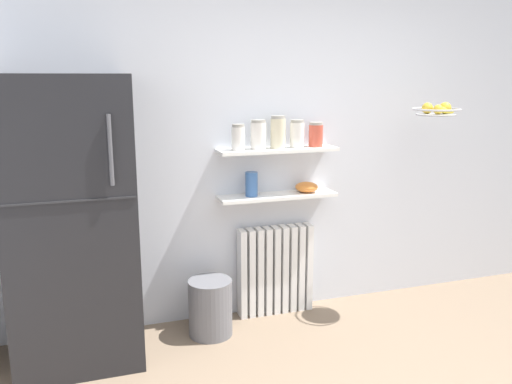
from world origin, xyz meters
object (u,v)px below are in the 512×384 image
storage_jar_2 (278,132)px  storage_jar_3 (297,134)px  storage_jar_4 (316,135)px  vase (251,184)px  storage_jar_0 (238,137)px  trash_bin (210,307)px  hanging_fruit_basket (437,110)px  radiator (275,270)px  shelf_bowl (307,187)px  refrigerator (72,224)px  storage_jar_1 (258,135)px

storage_jar_2 → storage_jar_3: 0.15m
storage_jar_4 → vase: bearing=180.0°
storage_jar_4 → storage_jar_0: bearing=180.0°
storage_jar_0 → trash_bin: (-0.27, -0.17, -1.18)m
trash_bin → hanging_fruit_basket: 2.17m
hanging_fruit_basket → trash_bin: bearing=174.7°
vase → hanging_fruit_basket: 1.45m
storage_jar_3 → trash_bin: (-0.72, -0.17, -1.19)m
trash_bin → radiator: bearing=19.7°
radiator → trash_bin: 0.62m
storage_jar_2 → vase: bearing=180.0°
storage_jar_3 → storage_jar_4: (0.15, -0.00, -0.01)m
shelf_bowl → refrigerator: bearing=-172.9°
storage_jar_0 → shelf_bowl: (0.54, 0.00, -0.40)m
storage_jar_2 → hanging_fruit_basket: bearing=-16.5°
storage_jar_0 → trash_bin: bearing=-147.0°
vase → storage_jar_1: bearing=0.0°
storage_jar_0 → trash_bin: size_ratio=0.45×
storage_jar_3 → hanging_fruit_basket: (0.96, -0.33, 0.17)m
hanging_fruit_basket → storage_jar_4: bearing=157.9°
refrigerator → trash_bin: (0.88, 0.04, -0.71)m
refrigerator → storage_jar_3: 1.69m
storage_jar_0 → storage_jar_3: 0.45m
radiator → storage_jar_4: 1.09m
storage_jar_4 → shelf_bowl: storage_jar_4 is taller
storage_jar_2 → storage_jar_3: bearing=0.0°
radiator → trash_bin: size_ratio=1.69×
vase → storage_jar_3: bearing=0.0°
radiator → storage_jar_3: 1.06m
vase → trash_bin: (-0.36, -0.17, -0.84)m
shelf_bowl → storage_jar_0: bearing=180.0°
refrigerator → storage_jar_3: size_ratio=8.98×
storage_jar_0 → vase: size_ratio=1.03×
storage_jar_0 → shelf_bowl: 0.67m
storage_jar_1 → shelf_bowl: bearing=-0.0°
storage_jar_0 → storage_jar_2: bearing=0.0°
refrigerator → hanging_fruit_basket: bearing=-2.6°
storage_jar_2 → storage_jar_4: (0.30, -0.00, -0.03)m
storage_jar_3 → hanging_fruit_basket: 1.03m
radiator → storage_jar_0: storage_jar_0 is taller
storage_jar_0 → storage_jar_3: (0.45, 0.00, 0.01)m
radiator → refrigerator: bearing=-170.6°
hanging_fruit_basket → radiator: bearing=162.1°
radiator → storage_jar_2: bearing=-90.0°
refrigerator → shelf_bowl: 1.70m
refrigerator → trash_bin: bearing=2.5°
hanging_fruit_basket → storage_jar_2: bearing=163.5°
storage_jar_4 → shelf_bowl: 0.40m
storage_jar_2 → shelf_bowl: bearing=0.0°
radiator → storage_jar_2: (-0.00, -0.03, 1.07)m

